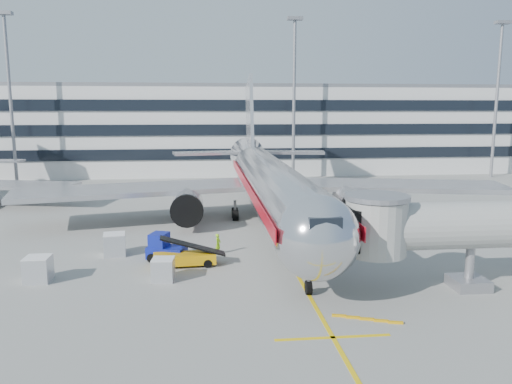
{
  "coord_description": "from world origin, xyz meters",
  "views": [
    {
      "loc": [
        -6.36,
        -37.17,
        11.47
      ],
      "look_at": [
        -1.71,
        7.16,
        4.0
      ],
      "focal_mm": 35.0,
      "sensor_mm": 36.0,
      "label": 1
    }
  ],
  "objects": [
    {
      "name": "ramp_worker",
      "position": [
        -5.36,
        1.43,
        0.82
      ],
      "size": [
        0.63,
        0.71,
        1.64
      ],
      "primitive_type": "imported",
      "rotation": [
        0.0,
        0.0,
        1.08
      ],
      "color": "#90DB17",
      "rests_on": "ground"
    },
    {
      "name": "belt_loader",
      "position": [
        -7.9,
        -1.4,
        0.65
      ],
      "size": [
        4.82,
        1.99,
        2.28
      ],
      "color": "#D79909",
      "rests_on": "ground"
    },
    {
      "name": "ground",
      "position": [
        0.0,
        0.0,
        0.0
      ],
      "size": [
        180.0,
        180.0,
        0.0
      ],
      "primitive_type": "plane",
      "color": "gray",
      "rests_on": "ground"
    },
    {
      "name": "jet_bridge",
      "position": [
        12.18,
        -8.0,
        3.87
      ],
      "size": [
        17.8,
        4.5,
        7.0
      ],
      "color": "silver",
      "rests_on": "ground"
    },
    {
      "name": "stop_bar",
      "position": [
        0.0,
        -14.0,
        0.01
      ],
      "size": [
        6.0,
        0.25,
        0.01
      ],
      "primitive_type": "cube",
      "color": "#E0B60B",
      "rests_on": "ground"
    },
    {
      "name": "main_jet",
      "position": [
        0.0,
        11.72,
        4.23
      ],
      "size": [
        50.95,
        48.7,
        16.06
      ],
      "color": "silver",
      "rests_on": "ground"
    },
    {
      "name": "terminal",
      "position": [
        0.0,
        57.95,
        7.8
      ],
      "size": [
        150.0,
        24.25,
        15.6
      ],
      "color": "silver",
      "rests_on": "ground"
    },
    {
      "name": "baggage_tug",
      "position": [
        -9.47,
        0.12,
        0.92
      ],
      "size": [
        3.2,
        2.55,
        2.12
      ],
      "color": "navy",
      "rests_on": "ground"
    },
    {
      "name": "lead_in_line",
      "position": [
        0.0,
        10.0,
        0.01
      ],
      "size": [
        0.25,
        70.0,
        0.01
      ],
      "primitive_type": "cube",
      "color": "#E0B60B",
      "rests_on": "ground"
    },
    {
      "name": "cargo_container_front",
      "position": [
        -9.22,
        -4.43,
        0.77
      ],
      "size": [
        1.55,
        1.55,
        1.53
      ],
      "color": "silver",
      "rests_on": "ground"
    },
    {
      "name": "light_mast_centre",
      "position": [
        8.0,
        42.0,
        14.88
      ],
      "size": [
        2.4,
        1.2,
        25.45
      ],
      "color": "gray",
      "rests_on": "ground"
    },
    {
      "name": "light_mast_west",
      "position": [
        -35.0,
        42.0,
        14.88
      ],
      "size": [
        2.4,
        1.2,
        25.45
      ],
      "color": "gray",
      "rests_on": "ground"
    },
    {
      "name": "cargo_container_right",
      "position": [
        -13.51,
        1.95,
        0.88
      ],
      "size": [
        1.86,
        1.86,
        1.75
      ],
      "color": "silver",
      "rests_on": "ground"
    },
    {
      "name": "cargo_container_left",
      "position": [
        -17.54,
        -3.77,
        0.86
      ],
      "size": [
        1.62,
        1.62,
        1.72
      ],
      "color": "silver",
      "rests_on": "ground"
    },
    {
      "name": "light_mast_east",
      "position": [
        42.0,
        42.0,
        14.88
      ],
      "size": [
        2.4,
        1.2,
        25.45
      ],
      "color": "gray",
      "rests_on": "ground"
    }
  ]
}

